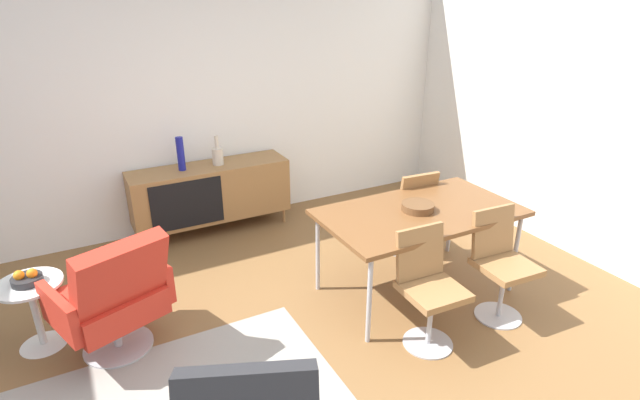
{
  "coord_description": "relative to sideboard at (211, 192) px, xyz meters",
  "views": [
    {
      "loc": [
        -1.01,
        -2.45,
        2.38
      ],
      "look_at": [
        0.6,
        0.58,
        0.92
      ],
      "focal_mm": 27.99,
      "sensor_mm": 36.0,
      "label": 1
    }
  ],
  "objects": [
    {
      "name": "ground_plane",
      "position": [
        -0.23,
        -2.3,
        -0.44
      ],
      "size": [
        8.32,
        8.32,
        0.0
      ],
      "primitive_type": "plane",
      "color": "brown"
    },
    {
      "name": "wall_back",
      "position": [
        -0.23,
        0.3,
        0.96
      ],
      "size": [
        6.8,
        0.12,
        2.8
      ],
      "primitive_type": "cube",
      "color": "white",
      "rests_on": "ground_plane"
    },
    {
      "name": "wall_right",
      "position": [
        2.97,
        -2.3,
        0.96
      ],
      "size": [
        0.12,
        5.6,
        2.8
      ],
      "primitive_type": "cube",
      "color": "white",
      "rests_on": "ground_plane"
    },
    {
      "name": "sideboard",
      "position": [
        0.0,
        0.0,
        0.0
      ],
      "size": [
        1.6,
        0.45,
        0.72
      ],
      "color": "olive",
      "rests_on": "ground_plane"
    },
    {
      "name": "vase_cobalt",
      "position": [
        0.11,
        0.0,
        0.38
      ],
      "size": [
        0.11,
        0.11,
        0.3
      ],
      "color": "beige",
      "rests_on": "sideboard"
    },
    {
      "name": "vase_sculptural_dark",
      "position": [
        -0.26,
        0.0,
        0.45
      ],
      "size": [
        0.07,
        0.07,
        0.33
      ],
      "color": "navy",
      "rests_on": "sideboard"
    },
    {
      "name": "dining_table",
      "position": [
        1.17,
        -1.91,
        0.26
      ],
      "size": [
        1.6,
        0.9,
        0.74
      ],
      "color": "brown",
      "rests_on": "ground_plane"
    },
    {
      "name": "wooden_bowl_on_table",
      "position": [
        1.16,
        -1.9,
        0.33
      ],
      "size": [
        0.26,
        0.26,
        0.06
      ],
      "primitive_type": "cylinder",
      "color": "brown",
      "rests_on": "dining_table"
    },
    {
      "name": "dining_chair_back_right",
      "position": [
        1.52,
        -1.36,
        0.03
      ],
      "size": [
        0.43,
        0.45,
        0.86
      ],
      "color": "#9E7042",
      "rests_on": "ground_plane"
    },
    {
      "name": "dining_chair_front_left",
      "position": [
        0.82,
        -2.47,
        0.03
      ],
      "size": [
        0.42,
        0.44,
        0.86
      ],
      "color": "#9E7042",
      "rests_on": "ground_plane"
    },
    {
      "name": "dining_chair_front_right",
      "position": [
        1.52,
        -2.47,
        0.03
      ],
      "size": [
        0.42,
        0.45,
        0.86
      ],
      "color": "#9E7042",
      "rests_on": "ground_plane"
    },
    {
      "name": "lounge_chair_red",
      "position": [
        -1.14,
        -1.58,
        0.03
      ],
      "size": [
        0.85,
        0.82,
        0.95
      ],
      "color": "red",
      "rests_on": "ground_plane"
    },
    {
      "name": "side_table_round",
      "position": [
        -1.64,
        -1.24,
        -0.12
      ],
      "size": [
        0.44,
        0.44,
        0.52
      ],
      "color": "white",
      "rests_on": "ground_plane"
    },
    {
      "name": "fruit_bowl",
      "position": [
        -1.64,
        -1.24,
        0.12
      ],
      "size": [
        0.2,
        0.2,
        0.11
      ],
      "color": "#262628",
      "rests_on": "side_table_round"
    }
  ]
}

